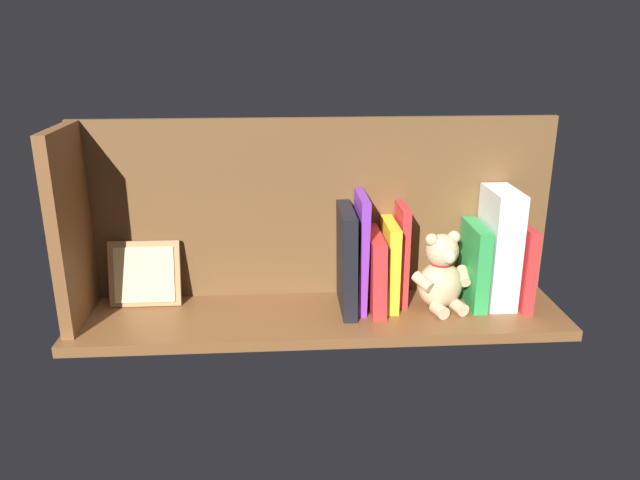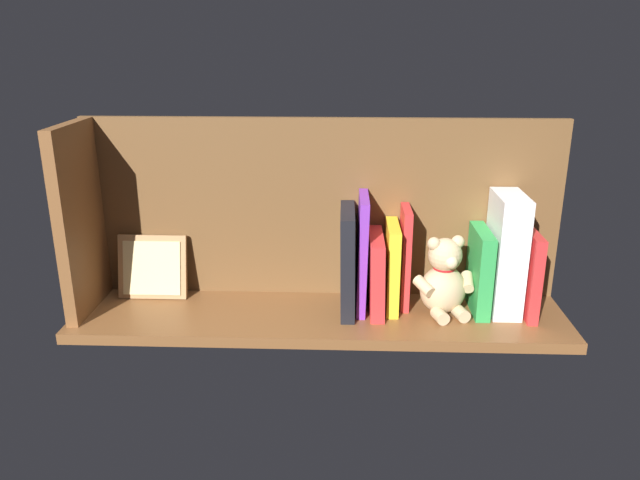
{
  "view_description": "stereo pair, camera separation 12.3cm",
  "coord_description": "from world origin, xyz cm",
  "px_view_note": "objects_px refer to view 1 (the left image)",
  "views": [
    {
      "loc": [
        7.73,
        116.38,
        55.53
      ],
      "look_at": [
        0.0,
        0.0,
        15.66
      ],
      "focal_mm": 34.56,
      "sensor_mm": 36.0,
      "label": 1
    },
    {
      "loc": [
        -4.58,
        116.54,
        55.53
      ],
      "look_at": [
        0.0,
        0.0,
        15.66
      ],
      "focal_mm": 34.56,
      "sensor_mm": 36.0,
      "label": 2
    }
  ],
  "objects_px": {
    "teddy_bear": "(441,275)",
    "book_0": "(519,264)",
    "picture_frame_leaning": "(145,274)",
    "dictionary_thick_white": "(499,247)"
  },
  "relations": [
    {
      "from": "book_0",
      "to": "picture_frame_leaning",
      "type": "bearing_deg",
      "value": -3.34
    },
    {
      "from": "picture_frame_leaning",
      "to": "book_0",
      "type": "bearing_deg",
      "value": 176.66
    },
    {
      "from": "teddy_bear",
      "to": "book_0",
      "type": "bearing_deg",
      "value": 169.08
    },
    {
      "from": "book_0",
      "to": "teddy_bear",
      "type": "height_order",
      "value": "book_0"
    },
    {
      "from": "book_0",
      "to": "picture_frame_leaning",
      "type": "distance_m",
      "value": 0.79
    },
    {
      "from": "book_0",
      "to": "dictionary_thick_white",
      "type": "height_order",
      "value": "dictionary_thick_white"
    },
    {
      "from": "dictionary_thick_white",
      "to": "teddy_bear",
      "type": "distance_m",
      "value": 0.14
    },
    {
      "from": "dictionary_thick_white",
      "to": "teddy_bear",
      "type": "bearing_deg",
      "value": 9.8
    },
    {
      "from": "teddy_bear",
      "to": "picture_frame_leaning",
      "type": "relative_size",
      "value": 1.11
    },
    {
      "from": "dictionary_thick_white",
      "to": "picture_frame_leaning",
      "type": "height_order",
      "value": "dictionary_thick_white"
    }
  ]
}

